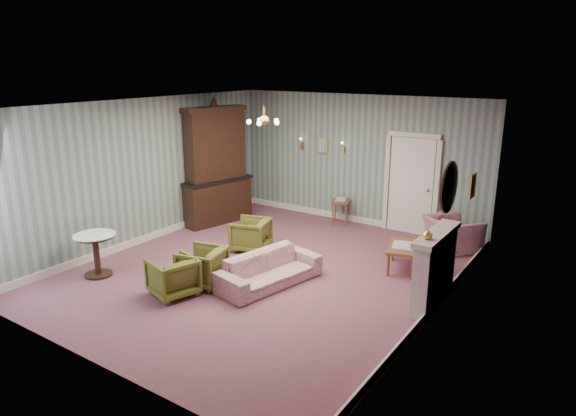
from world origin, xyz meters
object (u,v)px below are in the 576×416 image
Objects in this scene: sofa_chintz at (269,264)px; dresser at (215,162)px; wingback_chair at (452,228)px; olive_chair_b at (202,265)px; fireplace at (435,268)px; olive_chair_c at (251,233)px; coffee_table at (402,257)px; side_table_black at (440,260)px; pedestal_table at (97,255)px; olive_chair_a at (173,275)px.

sofa_chintz is 0.65× the size of dresser.
sofa_chintz is 1.89× the size of wingback_chair.
olive_chair_b is at bearing -39.92° from dresser.
dresser is at bearing 166.53° from fireplace.
olive_chair_c is 2.94m from coffee_table.
sofa_chintz is at bearing -161.76° from fireplace.
dresser is at bearing 177.29° from side_table_black.
pedestal_table is (-5.16, -2.18, -0.20)m from fireplace.
olive_chair_b is at bearing -173.23° from olive_chair_a.
coffee_table is (2.62, 3.00, -0.12)m from olive_chair_a.
fireplace is (5.51, -1.32, -0.82)m from dresser.
fireplace reaches higher than coffee_table.
olive_chair_b is 1.15× the size of side_table_black.
olive_chair_c is (-0.33, 1.73, -0.00)m from olive_chair_b.
olive_chair_c is 0.50× the size of fireplace.
olive_chair_b reaches higher than coffee_table.
olive_chair_b is at bearing 91.96° from wingback_chair.
olive_chair_c is 0.78× the size of coffee_table.
olive_chair_c reaches higher than side_table_black.
olive_chair_c is 0.72× the size of wingback_chair.
dresser reaches higher than sofa_chintz.
olive_chair_a is at bearing -23.71° from olive_chair_b.
olive_chair_a is at bearing -46.06° from dresser.
wingback_chair is (2.00, 3.38, 0.06)m from sofa_chintz.
wingback_chair is 0.69× the size of fireplace.
dresser is (-2.00, 3.31, 1.05)m from olive_chair_a.
dresser is at bearing -136.63° from olive_chair_c.
dresser is (-5.03, -1.24, 0.98)m from wingback_chair.
olive_chair_a is 5.47m from wingback_chair.
olive_chair_a is 1.14× the size of side_table_black.
pedestal_table reaches higher than olive_chair_b.
wingback_chair is at bearing 75.03° from coffee_table.
wingback_chair is 1.52m from side_table_black.
fireplace reaches higher than side_table_black.
sofa_chintz is 3.03× the size of side_table_black.
wingback_chair is at bearing 163.20° from olive_chair_a.
coffee_table is 1.48× the size of side_table_black.
dresser is 3.69× the size of pedestal_table.
fireplace is 2.32× the size of side_table_black.
coffee_table is at bearing 87.61° from olive_chair_c.
fireplace is 1.85× the size of pedestal_table.
dresser is at bearing 176.19° from coffee_table.
olive_chair_b reaches higher than olive_chair_c.
olive_chair_c is at bearing 73.03° from wingback_chair.
olive_chair_a is 0.71× the size of wingback_chair.
olive_chair_a is at bearing -131.08° from coffee_table.
fireplace is 5.61m from pedestal_table.
dresser is 4.63× the size of side_table_black.
coffee_table is at bearing -175.04° from side_table_black.
olive_chair_a is 4.01m from dresser.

